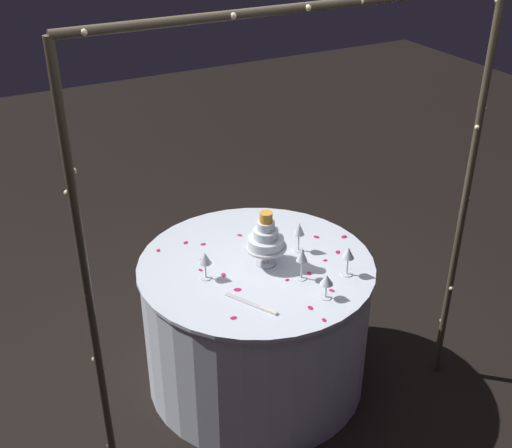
{
  "coord_description": "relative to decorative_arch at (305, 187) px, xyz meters",
  "views": [
    {
      "loc": [
        1.35,
        2.56,
        2.65
      ],
      "look_at": [
        0.0,
        0.0,
        1.02
      ],
      "focal_mm": 45.72,
      "sensor_mm": 36.0,
      "label": 1
    }
  ],
  "objects": [
    {
      "name": "rose_petal_4",
      "position": [
        -0.43,
        -0.53,
        -0.64
      ],
      "size": [
        0.04,
        0.04,
        0.0
      ],
      "primitive_type": "ellipsoid",
      "rotation": [
        0.0,
        0.0,
        5.22
      ],
      "color": "#C61951",
      "rests_on": "main_table"
    },
    {
      "name": "rose_petal_8",
      "position": [
        -0.44,
        -0.34,
        -0.64
      ],
      "size": [
        0.04,
        0.04,
        0.0
      ],
      "primitive_type": "ellipsoid",
      "rotation": [
        0.0,
        0.0,
        0.86
      ],
      "color": "#C61951",
      "rests_on": "main_table"
    },
    {
      "name": "rose_petal_12",
      "position": [
        0.29,
        -0.53,
        -0.64
      ],
      "size": [
        0.03,
        0.03,
        0.0
      ],
      "primitive_type": "ellipsoid",
      "rotation": [
        0.0,
        0.0,
        5.11
      ],
      "color": "#C61951",
      "rests_on": "main_table"
    },
    {
      "name": "rose_petal_16",
      "position": [
        0.2,
        -0.28,
        -0.64
      ],
      "size": [
        0.05,
        0.04,
        0.0
      ],
      "primitive_type": "ellipsoid",
      "rotation": [
        0.0,
        0.0,
        2.77
      ],
      "color": "#C61951",
      "rests_on": "main_table"
    },
    {
      "name": "ground_plane",
      "position": [
        0.0,
        -0.45,
        -1.42
      ],
      "size": [
        12.0,
        12.0,
        0.0
      ],
      "primitive_type": "plane",
      "color": "black"
    },
    {
      "name": "rose_petal_0",
      "position": [
        -0.38,
        -0.65,
        -0.64
      ],
      "size": [
        0.04,
        0.04,
        0.0
      ],
      "primitive_type": "ellipsoid",
      "rotation": [
        0.0,
        0.0,
        3.73
      ],
      "color": "#C61951",
      "rests_on": "main_table"
    },
    {
      "name": "rose_petal_15",
      "position": [
        0.25,
        -0.82,
        -0.64
      ],
      "size": [
        0.04,
        0.04,
        0.0
      ],
      "primitive_type": "ellipsoid",
      "rotation": [
        0.0,
        0.0,
        3.81
      ],
      "color": "#C61951",
      "rests_on": "main_table"
    },
    {
      "name": "rose_petal_6",
      "position": [
        0.2,
        -0.43,
        -0.64
      ],
      "size": [
        0.03,
        0.04,
        0.0
      ],
      "primitive_type": "ellipsoid",
      "rotation": [
        0.0,
        0.0,
        4.48
      ],
      "color": "#C61951",
      "rests_on": "main_table"
    },
    {
      "name": "rose_petal_11",
      "position": [
        -0.31,
        -0.87,
        -0.64
      ],
      "size": [
        0.04,
        0.03,
        0.0
      ],
      "primitive_type": "ellipsoid",
      "rotation": [
        0.0,
        0.0,
        2.64
      ],
      "color": "#C61951",
      "rests_on": "main_table"
    },
    {
      "name": "rose_petal_17",
      "position": [
        -0.04,
        0.02,
        -0.64
      ],
      "size": [
        0.02,
        0.03,
        0.0
      ],
      "primitive_type": "ellipsoid",
      "rotation": [
        0.0,
        0.0,
        4.72
      ],
      "color": "#C61951",
      "rests_on": "main_table"
    },
    {
      "name": "main_table",
      "position": [
        0.0,
        -0.45,
        -1.03
      ],
      "size": [
        1.26,
        1.26,
        0.78
      ],
      "color": "silver",
      "rests_on": "ground"
    },
    {
      "name": "rose_petal_18",
      "position": [
        0.41,
        -0.81,
        -0.64
      ],
      "size": [
        0.03,
        0.04,
        0.0
      ],
      "primitive_type": "ellipsoid",
      "rotation": [
        0.0,
        0.0,
        1.2
      ],
      "color": "#C61951",
      "rests_on": "main_table"
    },
    {
      "name": "rose_petal_14",
      "position": [
        -0.07,
        -0.24,
        -0.64
      ],
      "size": [
        0.03,
        0.02,
        0.0
      ],
      "primitive_type": "ellipsoid",
      "rotation": [
        0.0,
        0.0,
        3.21
      ],
      "color": "#C61951",
      "rests_on": "main_table"
    },
    {
      "name": "wine_glass_4",
      "position": [
        0.29,
        -0.45,
        -0.53
      ],
      "size": [
        0.07,
        0.07,
        0.15
      ],
      "color": "silver",
      "rests_on": "main_table"
    },
    {
      "name": "decorative_arch",
      "position": [
        0.0,
        0.0,
        0.0
      ],
      "size": [
        1.99,
        0.06,
        2.19
      ],
      "color": "#473D2D",
      "rests_on": "ground"
    },
    {
      "name": "rose_petal_3",
      "position": [
        0.24,
        -0.61,
        -0.64
      ],
      "size": [
        0.05,
        0.05,
        0.0
      ],
      "primitive_type": "ellipsoid",
      "rotation": [
        0.0,
        0.0,
        4.04
      ],
      "color": "#C61951",
      "rests_on": "main_table"
    },
    {
      "name": "wine_glass_1",
      "position": [
        -0.16,
        -0.02,
        -0.54
      ],
      "size": [
        0.07,
        0.07,
        0.13
      ],
      "color": "silver",
      "rests_on": "main_table"
    },
    {
      "name": "wine_glass_3",
      "position": [
        -0.14,
        -0.22,
        -0.51
      ],
      "size": [
        0.06,
        0.06,
        0.18
      ],
      "color": "silver",
      "rests_on": "main_table"
    },
    {
      "name": "rose_petal_9",
      "position": [
        -0.34,
        -0.3,
        -0.64
      ],
      "size": [
        0.03,
        0.02,
        0.0
      ],
      "primitive_type": "ellipsoid",
      "rotation": [
        0.0,
        0.0,
        6.19
      ],
      "color": "#C61951",
      "rests_on": "main_table"
    },
    {
      "name": "cake_knife",
      "position": [
        0.18,
        -0.13,
        -0.64
      ],
      "size": [
        0.16,
        0.27,
        0.01
      ],
      "color": "silver",
      "rests_on": "main_table"
    },
    {
      "name": "rose_petal_10",
      "position": [
        -0.05,
        0.13,
        -0.64
      ],
      "size": [
        0.02,
        0.03,
        0.0
      ],
      "primitive_type": "ellipsoid",
      "rotation": [
        0.0,
        0.0,
        4.65
      ],
      "color": "#C61951",
      "rests_on": "main_table"
    },
    {
      "name": "rose_petal_1",
      "position": [
        0.31,
        -0.08,
        -0.64
      ],
      "size": [
        0.03,
        0.02,
        0.0
      ],
      "primitive_type": "ellipsoid",
      "rotation": [
        0.0,
        0.0,
        6.24
      ],
      "color": "#C61951",
      "rests_on": "main_table"
    },
    {
      "name": "wine_glass_2",
      "position": [
        -0.36,
        -0.14,
        -0.52
      ],
      "size": [
        0.06,
        0.06,
        0.16
      ],
      "color": "silver",
      "rests_on": "main_table"
    },
    {
      "name": "tiered_cake",
      "position": [
        -0.04,
        -0.42,
        -0.49
      ],
      "size": [
        0.22,
        0.22,
        0.31
      ],
      "color": "silver",
      "rests_on": "main_table"
    },
    {
      "name": "wine_glass_0",
      "position": [
        -0.26,
        -0.46,
        -0.51
      ],
      "size": [
        0.06,
        0.06,
        0.17
      ],
      "color": "silver",
      "rests_on": "main_table"
    },
    {
      "name": "rose_petal_13",
      "position": [
        -0.05,
        -0.75,
        -0.64
      ],
      "size": [
        0.04,
        0.04,
        0.0
      ],
      "primitive_type": "ellipsoid",
      "rotation": [
        0.0,
        0.0,
        5.48
      ],
      "color": "#C61951",
      "rests_on": "main_table"
    },
    {
      "name": "rose_petal_5",
      "position": [
        -0.21,
        -0.05,
        -0.64
      ],
      "size": [
        0.03,
        0.04,
        0.0
      ],
      "primitive_type": "ellipsoid",
      "rotation": [
        0.0,
        0.0,
        2.03
      ],
      "color": "#C61951",
      "rests_on": "main_table"
    },
    {
      "name": "rose_petal_19",
      "position": [
        -0.2,
        -0.24,
        -0.64
      ],
      "size": [
        0.04,
        0.04,
        0.0
      ],
      "primitive_type": "ellipsoid",
      "rotation": [
        0.0,
        0.0,
        4.21
      ],
      "color": "#C61951",
      "rests_on": "main_table"
    },
    {
      "name": "rose_petal_7",
      "position": [
        -0.57,
        -0.46,
        -0.64
      ],
      "size": [
        0.05,
        0.04,
        0.0
      ],
      "primitive_type": "ellipsoid",
      "rotation": [
        0.0,
        0.0,
        3.42
      ],
      "color": "#C61951",
      "rests_on": "main_table"
    },
    {
      "name": "rose_petal_2",
      "position": [
        0.17,
        -0.76,
        -0.64
      ],
      "size": [
        0.03,
        0.03,
        0.0
      ],
      "primitive_type": "ellipsoid",
      "rotation": [
        0.0,
        0.0,
        2.97
      ],
      "color": "#C61951",
      "rests_on": "main_table"
    }
  ]
}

